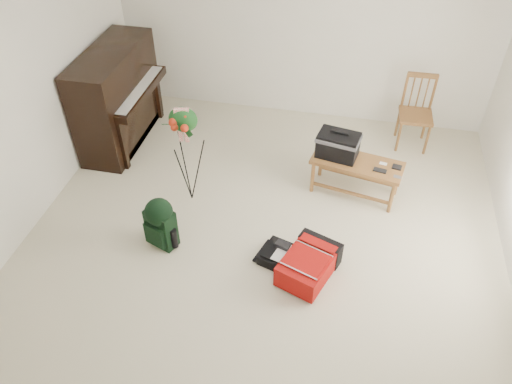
% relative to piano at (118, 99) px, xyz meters
% --- Properties ---
extents(floor, '(5.00, 5.50, 0.01)m').
position_rel_piano_xyz_m(floor, '(2.19, -1.60, -0.60)').
color(floor, beige).
rests_on(floor, ground).
extents(ceiling, '(5.00, 5.50, 0.01)m').
position_rel_piano_xyz_m(ceiling, '(2.19, -1.60, 1.90)').
color(ceiling, white).
rests_on(ceiling, wall_back).
extents(wall_back, '(5.00, 0.04, 2.50)m').
position_rel_piano_xyz_m(wall_back, '(2.19, 1.15, 0.65)').
color(wall_back, silver).
rests_on(wall_back, floor).
extents(wall_left, '(0.04, 5.50, 2.50)m').
position_rel_piano_xyz_m(wall_left, '(-0.31, -1.60, 0.65)').
color(wall_left, silver).
rests_on(wall_left, floor).
extents(piano, '(0.71, 1.50, 1.25)m').
position_rel_piano_xyz_m(piano, '(0.00, 0.00, 0.00)').
color(piano, black).
rests_on(piano, floor).
extents(bench, '(1.08, 0.59, 0.79)m').
position_rel_piano_xyz_m(bench, '(2.91, -0.47, -0.04)').
color(bench, brown).
rests_on(bench, floor).
extents(dining_chair, '(0.42, 0.42, 0.95)m').
position_rel_piano_xyz_m(dining_chair, '(3.75, 0.69, -0.14)').
color(dining_chair, brown).
rests_on(dining_chair, floor).
extents(red_suitcase, '(0.62, 0.76, 0.27)m').
position_rel_piano_xyz_m(red_suitcase, '(2.72, -1.78, -0.45)').
color(red_suitcase, '#B3070D').
rests_on(red_suitcase, floor).
extents(black_duffel, '(0.53, 0.47, 0.19)m').
position_rel_piano_xyz_m(black_duffel, '(2.46, -1.71, -0.53)').
color(black_duffel, black).
rests_on(black_duffel, floor).
extents(green_backpack, '(0.34, 0.32, 0.59)m').
position_rel_piano_xyz_m(green_backpack, '(1.17, -1.73, -0.27)').
color(green_backpack, black).
rests_on(green_backpack, floor).
extents(flower_stand, '(0.47, 0.47, 1.26)m').
position_rel_piano_xyz_m(flower_stand, '(1.25, -0.98, 0.02)').
color(flower_stand, black).
rests_on(flower_stand, floor).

